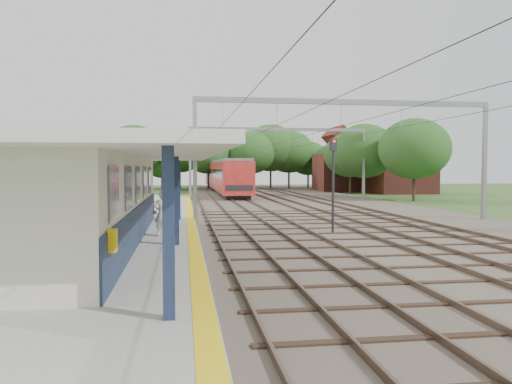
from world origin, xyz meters
TOP-DOWN VIEW (x-y plane):
  - ground at (0.00, 0.00)m, footprint 160.00×160.00m
  - ballast_bed at (4.00, 30.00)m, footprint 18.00×90.00m
  - platform at (-7.50, 14.00)m, footprint 5.00×52.00m
  - yellow_stripe at (-5.25, 14.00)m, footprint 0.45×52.00m
  - station_building at (-8.88, 7.00)m, footprint 3.41×18.00m
  - canopy at (-7.77, 6.00)m, footprint 6.40×20.00m
  - rail_tracks at (1.50, 30.00)m, footprint 11.80×88.00m
  - catenary_system at (3.39, 25.28)m, footprint 17.22×88.00m
  - tree_band at (3.84, 57.12)m, footprint 31.72×30.88m
  - house_near at (21.00, 46.00)m, footprint 7.00×6.12m
  - house_far at (16.00, 52.00)m, footprint 8.00×6.12m
  - person at (-6.49, 8.45)m, footprint 0.69×0.46m
  - bicycle at (-7.06, 15.00)m, footprint 2.05×0.87m
  - train at (-0.50, 52.23)m, footprint 3.01×37.46m
  - signal_post at (1.35, 10.42)m, footprint 0.35×0.31m

SIDE VIEW (x-z plane):
  - ground at x=0.00m, z-range 0.00..0.00m
  - ballast_bed at x=4.00m, z-range 0.00..0.10m
  - platform at x=-7.50m, z-range 0.00..0.35m
  - rail_tracks at x=1.50m, z-range 0.10..0.25m
  - yellow_stripe at x=-5.25m, z-range 0.35..0.36m
  - bicycle at x=-7.06m, z-range 0.35..1.54m
  - person at x=-6.49m, z-range 0.35..2.21m
  - station_building at x=-8.88m, z-range 0.34..3.74m
  - train at x=-0.50m, z-range 0.22..4.17m
  - signal_post at x=1.35m, z-range 0.63..5.14m
  - house_near at x=21.00m, z-range -0.96..6.93m
  - house_far at x=16.00m, z-range -1.09..7.56m
  - canopy at x=-7.77m, z-range 1.92..5.36m
  - tree_band at x=3.84m, z-range 0.51..9.33m
  - catenary_system at x=3.39m, z-range 2.01..9.01m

